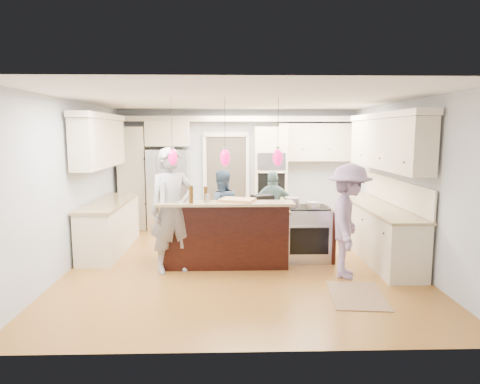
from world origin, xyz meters
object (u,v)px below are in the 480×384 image
object	(u,v)px
kitchen_island	(226,233)
person_bar_end	(172,211)
refrigerator	(169,189)
person_far_left	(221,210)
island_range	(308,233)

from	to	relation	value
kitchen_island	person_bar_end	world-z (taller)	person_bar_end
refrigerator	kitchen_island	distance (m)	2.91
person_far_left	person_bar_end	bearing A→B (deg)	49.55
person_far_left	refrigerator	bearing A→B (deg)	-66.88
refrigerator	kitchen_island	xyz separation A→B (m)	(1.30, -2.57, -0.41)
kitchen_island	refrigerator	bearing A→B (deg)	116.94
refrigerator	island_range	xyz separation A→B (m)	(2.71, -2.49, -0.44)
kitchen_island	person_bar_end	size ratio (longest dim) A/B	1.08
refrigerator	person_bar_end	size ratio (longest dim) A/B	0.92
kitchen_island	island_range	xyz separation A→B (m)	(1.41, 0.08, -0.03)
kitchen_island	person_far_left	world-z (taller)	person_far_left
island_range	kitchen_island	bearing A→B (deg)	-176.94
refrigerator	island_range	distance (m)	3.71
person_bar_end	person_far_left	world-z (taller)	person_bar_end
refrigerator	person_far_left	xyz separation A→B (m)	(1.21, -1.79, -0.15)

